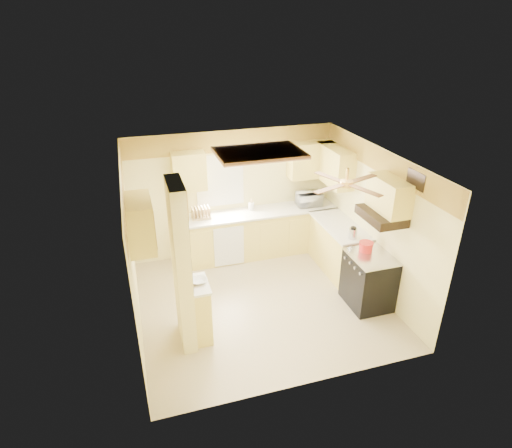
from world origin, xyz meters
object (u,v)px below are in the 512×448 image
object	(u,v)px
bowl	(199,281)
microwave	(309,199)
kettle	(353,233)
dutch_oven	(366,247)
stove	(369,280)

from	to	relation	value
bowl	microwave	bearing A→B (deg)	39.09
bowl	kettle	size ratio (longest dim) A/B	1.08
microwave	dutch_oven	world-z (taller)	microwave
microwave	kettle	world-z (taller)	microwave
kettle	stove	bearing A→B (deg)	-87.26
microwave	stove	bearing A→B (deg)	97.14
microwave	bowl	distance (m)	3.36
bowl	dutch_oven	size ratio (longest dim) A/B	0.99
stove	dutch_oven	size ratio (longest dim) A/B	3.91
stove	bowl	bearing A→B (deg)	179.50
kettle	microwave	bearing A→B (deg)	95.41
dutch_oven	kettle	xyz separation A→B (m)	(-0.02, 0.41, 0.05)
dutch_oven	kettle	world-z (taller)	kettle
stove	bowl	size ratio (longest dim) A/B	3.93
stove	microwave	bearing A→B (deg)	94.67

